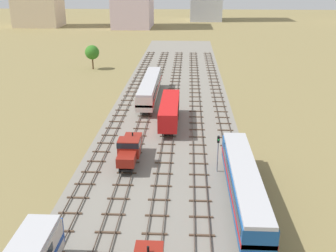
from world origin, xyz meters
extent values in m
plane|color=olive|center=(0.00, 56.00, 0.00)|extent=(480.00, 480.00, 0.00)
cube|color=gray|center=(0.00, 56.00, 0.00)|extent=(21.46, 176.00, 0.01)
cube|color=#47382D|center=(-9.45, 57.00, 0.22)|extent=(0.07, 126.00, 0.15)
cube|color=#47382D|center=(-8.01, 57.00, 0.22)|extent=(0.07, 126.00, 0.15)
cube|color=brown|center=(-8.73, 22.50, 0.07)|extent=(2.40, 0.22, 0.14)
cube|color=brown|center=(-8.73, 25.50, 0.07)|extent=(2.40, 0.22, 0.14)
cube|color=brown|center=(-8.73, 28.50, 0.07)|extent=(2.40, 0.22, 0.14)
cube|color=brown|center=(-8.73, 31.50, 0.07)|extent=(2.40, 0.22, 0.14)
cube|color=brown|center=(-8.73, 34.50, 0.07)|extent=(2.40, 0.22, 0.14)
cube|color=brown|center=(-8.73, 37.50, 0.07)|extent=(2.40, 0.22, 0.14)
cube|color=brown|center=(-8.73, 40.50, 0.07)|extent=(2.40, 0.22, 0.14)
cube|color=brown|center=(-8.73, 43.50, 0.07)|extent=(2.40, 0.22, 0.14)
cube|color=brown|center=(-8.73, 46.50, 0.07)|extent=(2.40, 0.22, 0.14)
cube|color=brown|center=(-8.73, 49.50, 0.07)|extent=(2.40, 0.22, 0.14)
cube|color=brown|center=(-8.73, 52.50, 0.07)|extent=(2.40, 0.22, 0.14)
cube|color=brown|center=(-8.73, 55.50, 0.07)|extent=(2.40, 0.22, 0.14)
cube|color=brown|center=(-8.73, 58.50, 0.07)|extent=(2.40, 0.22, 0.14)
cube|color=brown|center=(-8.73, 61.50, 0.07)|extent=(2.40, 0.22, 0.14)
cube|color=brown|center=(-8.73, 64.50, 0.07)|extent=(2.40, 0.22, 0.14)
cube|color=brown|center=(-8.73, 67.50, 0.07)|extent=(2.40, 0.22, 0.14)
cube|color=brown|center=(-8.73, 70.50, 0.07)|extent=(2.40, 0.22, 0.14)
cube|color=brown|center=(-8.73, 73.50, 0.07)|extent=(2.40, 0.22, 0.14)
cube|color=brown|center=(-8.73, 76.50, 0.07)|extent=(2.40, 0.22, 0.14)
cube|color=brown|center=(-8.73, 79.50, 0.07)|extent=(2.40, 0.22, 0.14)
cube|color=brown|center=(-8.73, 82.50, 0.07)|extent=(2.40, 0.22, 0.14)
cube|color=brown|center=(-8.73, 85.50, 0.07)|extent=(2.40, 0.22, 0.14)
cube|color=brown|center=(-8.73, 88.50, 0.07)|extent=(2.40, 0.22, 0.14)
cube|color=brown|center=(-8.73, 91.50, 0.07)|extent=(2.40, 0.22, 0.14)
cube|color=brown|center=(-8.73, 94.50, 0.07)|extent=(2.40, 0.22, 0.14)
cube|color=brown|center=(-8.73, 97.50, 0.07)|extent=(2.40, 0.22, 0.14)
cube|color=brown|center=(-8.73, 100.50, 0.07)|extent=(2.40, 0.22, 0.14)
cube|color=brown|center=(-8.73, 103.50, 0.07)|extent=(2.40, 0.22, 0.14)
cube|color=brown|center=(-8.73, 106.50, 0.07)|extent=(2.40, 0.22, 0.14)
cube|color=brown|center=(-8.73, 109.50, 0.07)|extent=(2.40, 0.22, 0.14)
cube|color=brown|center=(-8.73, 112.50, 0.07)|extent=(2.40, 0.22, 0.14)
cube|color=brown|center=(-8.73, 115.50, 0.07)|extent=(2.40, 0.22, 0.14)
cube|color=brown|center=(-8.73, 118.50, 0.07)|extent=(2.40, 0.22, 0.14)
cube|color=#47382D|center=(-5.08, 57.00, 0.22)|extent=(0.07, 126.00, 0.15)
cube|color=#47382D|center=(-3.65, 57.00, 0.22)|extent=(0.07, 126.00, 0.15)
cube|color=brown|center=(-4.37, 25.50, 0.07)|extent=(2.40, 0.22, 0.14)
cube|color=brown|center=(-4.37, 28.50, 0.07)|extent=(2.40, 0.22, 0.14)
cube|color=brown|center=(-4.37, 31.50, 0.07)|extent=(2.40, 0.22, 0.14)
cube|color=brown|center=(-4.37, 34.50, 0.07)|extent=(2.40, 0.22, 0.14)
cube|color=brown|center=(-4.37, 37.50, 0.07)|extent=(2.40, 0.22, 0.14)
cube|color=brown|center=(-4.37, 40.50, 0.07)|extent=(2.40, 0.22, 0.14)
cube|color=brown|center=(-4.37, 43.50, 0.07)|extent=(2.40, 0.22, 0.14)
cube|color=brown|center=(-4.37, 46.50, 0.07)|extent=(2.40, 0.22, 0.14)
cube|color=brown|center=(-4.37, 49.50, 0.07)|extent=(2.40, 0.22, 0.14)
cube|color=brown|center=(-4.37, 52.50, 0.07)|extent=(2.40, 0.22, 0.14)
cube|color=brown|center=(-4.37, 55.50, 0.07)|extent=(2.40, 0.22, 0.14)
cube|color=brown|center=(-4.37, 58.50, 0.07)|extent=(2.40, 0.22, 0.14)
cube|color=brown|center=(-4.37, 61.50, 0.07)|extent=(2.40, 0.22, 0.14)
cube|color=brown|center=(-4.37, 64.50, 0.07)|extent=(2.40, 0.22, 0.14)
cube|color=brown|center=(-4.37, 67.50, 0.07)|extent=(2.40, 0.22, 0.14)
cube|color=brown|center=(-4.37, 70.50, 0.07)|extent=(2.40, 0.22, 0.14)
cube|color=brown|center=(-4.37, 73.50, 0.07)|extent=(2.40, 0.22, 0.14)
cube|color=brown|center=(-4.37, 76.50, 0.07)|extent=(2.40, 0.22, 0.14)
cube|color=brown|center=(-4.37, 79.50, 0.07)|extent=(2.40, 0.22, 0.14)
cube|color=brown|center=(-4.37, 82.50, 0.07)|extent=(2.40, 0.22, 0.14)
cube|color=brown|center=(-4.37, 85.50, 0.07)|extent=(2.40, 0.22, 0.14)
cube|color=brown|center=(-4.37, 88.50, 0.07)|extent=(2.40, 0.22, 0.14)
cube|color=brown|center=(-4.37, 91.50, 0.07)|extent=(2.40, 0.22, 0.14)
cube|color=brown|center=(-4.37, 94.50, 0.07)|extent=(2.40, 0.22, 0.14)
cube|color=brown|center=(-4.37, 97.50, 0.07)|extent=(2.40, 0.22, 0.14)
cube|color=brown|center=(-4.37, 100.50, 0.07)|extent=(2.40, 0.22, 0.14)
cube|color=brown|center=(-4.37, 103.50, 0.07)|extent=(2.40, 0.22, 0.14)
cube|color=brown|center=(-4.37, 106.50, 0.07)|extent=(2.40, 0.22, 0.14)
cube|color=brown|center=(-4.37, 109.50, 0.07)|extent=(2.40, 0.22, 0.14)
cube|color=brown|center=(-4.37, 112.50, 0.07)|extent=(2.40, 0.22, 0.14)
cube|color=brown|center=(-4.37, 115.50, 0.07)|extent=(2.40, 0.22, 0.14)
cube|color=brown|center=(-4.37, 118.50, 0.07)|extent=(2.40, 0.22, 0.14)
cube|color=#47382D|center=(-0.72, 57.00, 0.22)|extent=(0.07, 126.00, 0.15)
cube|color=#47382D|center=(0.72, 57.00, 0.22)|extent=(0.07, 126.00, 0.15)
cube|color=brown|center=(0.00, 25.50, 0.07)|extent=(2.40, 0.22, 0.14)
cube|color=brown|center=(0.00, 28.50, 0.07)|extent=(2.40, 0.22, 0.14)
cube|color=brown|center=(0.00, 31.50, 0.07)|extent=(2.40, 0.22, 0.14)
cube|color=brown|center=(0.00, 34.50, 0.07)|extent=(2.40, 0.22, 0.14)
cube|color=brown|center=(0.00, 37.50, 0.07)|extent=(2.40, 0.22, 0.14)
cube|color=brown|center=(0.00, 40.50, 0.07)|extent=(2.40, 0.22, 0.14)
cube|color=brown|center=(0.00, 43.50, 0.07)|extent=(2.40, 0.22, 0.14)
cube|color=brown|center=(0.00, 46.50, 0.07)|extent=(2.40, 0.22, 0.14)
cube|color=brown|center=(0.00, 49.50, 0.07)|extent=(2.40, 0.22, 0.14)
cube|color=brown|center=(0.00, 52.50, 0.07)|extent=(2.40, 0.22, 0.14)
cube|color=brown|center=(0.00, 55.50, 0.07)|extent=(2.40, 0.22, 0.14)
cube|color=brown|center=(0.00, 58.50, 0.07)|extent=(2.40, 0.22, 0.14)
cube|color=brown|center=(0.00, 61.50, 0.07)|extent=(2.40, 0.22, 0.14)
cube|color=brown|center=(0.00, 64.50, 0.07)|extent=(2.40, 0.22, 0.14)
cube|color=brown|center=(0.00, 67.50, 0.07)|extent=(2.40, 0.22, 0.14)
cube|color=brown|center=(0.00, 70.50, 0.07)|extent=(2.40, 0.22, 0.14)
cube|color=brown|center=(0.00, 73.50, 0.07)|extent=(2.40, 0.22, 0.14)
cube|color=brown|center=(0.00, 76.50, 0.07)|extent=(2.40, 0.22, 0.14)
cube|color=brown|center=(0.00, 79.50, 0.07)|extent=(2.40, 0.22, 0.14)
cube|color=brown|center=(0.00, 82.50, 0.07)|extent=(2.40, 0.22, 0.14)
cube|color=brown|center=(0.00, 85.50, 0.07)|extent=(2.40, 0.22, 0.14)
cube|color=brown|center=(0.00, 88.50, 0.07)|extent=(2.40, 0.22, 0.14)
cube|color=brown|center=(0.00, 91.50, 0.07)|extent=(2.40, 0.22, 0.14)
cube|color=brown|center=(0.00, 94.50, 0.07)|extent=(2.40, 0.22, 0.14)
cube|color=brown|center=(0.00, 97.50, 0.07)|extent=(2.40, 0.22, 0.14)
cube|color=brown|center=(0.00, 100.50, 0.07)|extent=(2.40, 0.22, 0.14)
cube|color=brown|center=(0.00, 103.50, 0.07)|extent=(2.40, 0.22, 0.14)
cube|color=brown|center=(0.00, 106.50, 0.07)|extent=(2.40, 0.22, 0.14)
cube|color=brown|center=(0.00, 109.50, 0.07)|extent=(2.40, 0.22, 0.14)
cube|color=brown|center=(0.00, 112.50, 0.07)|extent=(2.40, 0.22, 0.14)
cube|color=brown|center=(0.00, 115.50, 0.07)|extent=(2.40, 0.22, 0.14)
cube|color=brown|center=(0.00, 118.50, 0.07)|extent=(2.40, 0.22, 0.14)
cube|color=#47382D|center=(3.65, 57.00, 0.22)|extent=(0.07, 126.00, 0.15)
cube|color=#47382D|center=(5.08, 57.00, 0.22)|extent=(0.07, 126.00, 0.15)
cube|color=brown|center=(4.37, 25.50, 0.07)|extent=(2.40, 0.22, 0.14)
cube|color=brown|center=(4.37, 28.50, 0.07)|extent=(2.40, 0.22, 0.14)
cube|color=brown|center=(4.37, 31.50, 0.07)|extent=(2.40, 0.22, 0.14)
cube|color=brown|center=(4.37, 34.50, 0.07)|extent=(2.40, 0.22, 0.14)
cube|color=brown|center=(4.37, 37.50, 0.07)|extent=(2.40, 0.22, 0.14)
cube|color=brown|center=(4.37, 40.50, 0.07)|extent=(2.40, 0.22, 0.14)
cube|color=brown|center=(4.37, 43.50, 0.07)|extent=(2.40, 0.22, 0.14)
cube|color=brown|center=(4.37, 46.50, 0.07)|extent=(2.40, 0.22, 0.14)
cube|color=brown|center=(4.37, 49.50, 0.07)|extent=(2.40, 0.22, 0.14)
cube|color=brown|center=(4.37, 52.50, 0.07)|extent=(2.40, 0.22, 0.14)
cube|color=brown|center=(4.37, 55.50, 0.07)|extent=(2.40, 0.22, 0.14)
cube|color=brown|center=(4.37, 58.50, 0.07)|extent=(2.40, 0.22, 0.14)
cube|color=brown|center=(4.37, 61.50, 0.07)|extent=(2.40, 0.22, 0.14)
cube|color=brown|center=(4.37, 64.50, 0.07)|extent=(2.40, 0.22, 0.14)
cube|color=brown|center=(4.37, 67.50, 0.07)|extent=(2.40, 0.22, 0.14)
cube|color=brown|center=(4.37, 70.50, 0.07)|extent=(2.40, 0.22, 0.14)
cube|color=brown|center=(4.37, 73.50, 0.07)|extent=(2.40, 0.22, 0.14)
cube|color=brown|center=(4.37, 76.50, 0.07)|extent=(2.40, 0.22, 0.14)
cube|color=brown|center=(4.37, 79.50, 0.07)|extent=(2.40, 0.22, 0.14)
cube|color=brown|center=(4.37, 82.50, 0.07)|extent=(2.40, 0.22, 0.14)
cube|color=brown|center=(4.37, 85.50, 0.07)|extent=(2.40, 0.22, 0.14)
cube|color=brown|center=(4.37, 88.50, 0.07)|extent=(2.40, 0.22, 0.14)
cube|color=brown|center=(4.37, 91.50, 0.07)|extent=(2.40, 0.22, 0.14)
cube|color=brown|center=(4.37, 94.50, 0.07)|extent=(2.40, 0.22, 0.14)
cube|color=brown|center=(4.37, 97.50, 0.07)|extent=(2.40, 0.22, 0.14)
cube|color=brown|center=(4.37, 100.50, 0.07)|extent=(2.40, 0.22, 0.14)
cube|color=brown|center=(4.37, 103.50, 0.07)|extent=(2.40, 0.22, 0.14)
cube|color=brown|center=(4.37, 106.50, 0.07)|extent=(2.40, 0.22, 0.14)
cube|color=brown|center=(4.37, 109.50, 0.07)|extent=(2.40, 0.22, 0.14)
cube|color=brown|center=(4.37, 112.50, 0.07)|extent=(2.40, 0.22, 0.14)
cube|color=brown|center=(4.37, 115.50, 0.07)|extent=(2.40, 0.22, 0.14)
cube|color=brown|center=(4.37, 118.50, 0.07)|extent=(2.40, 0.22, 0.14)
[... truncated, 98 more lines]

